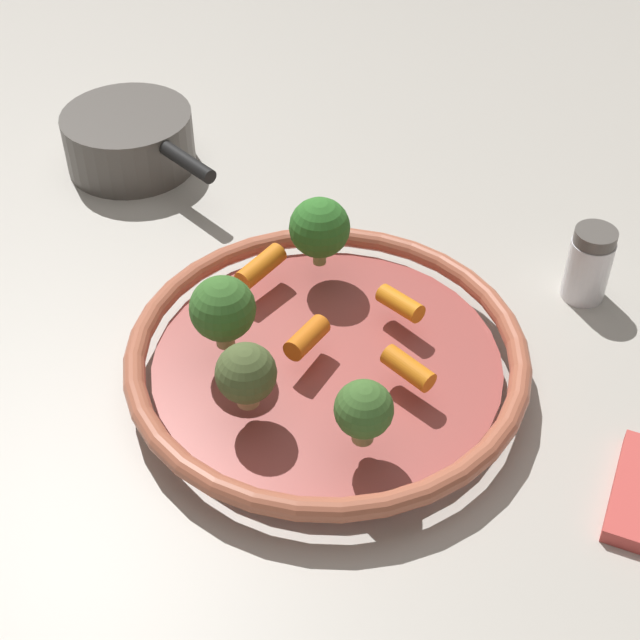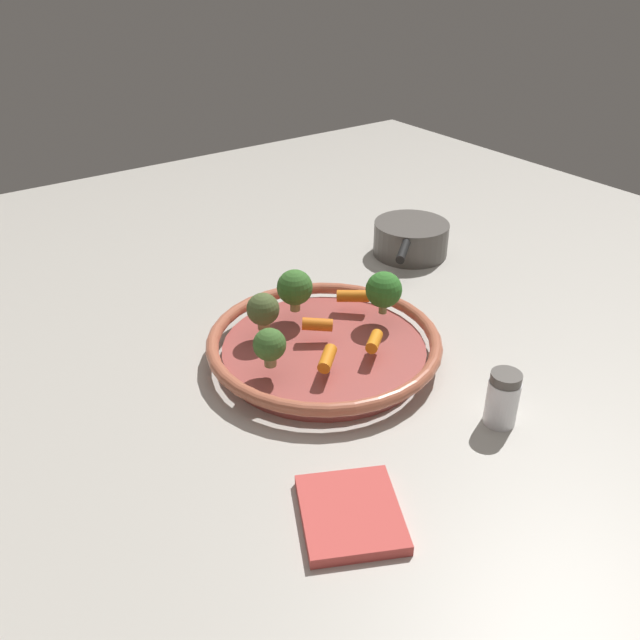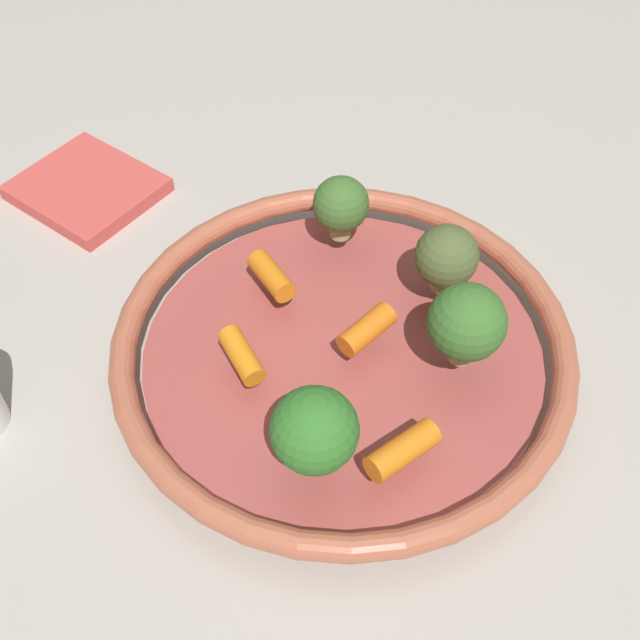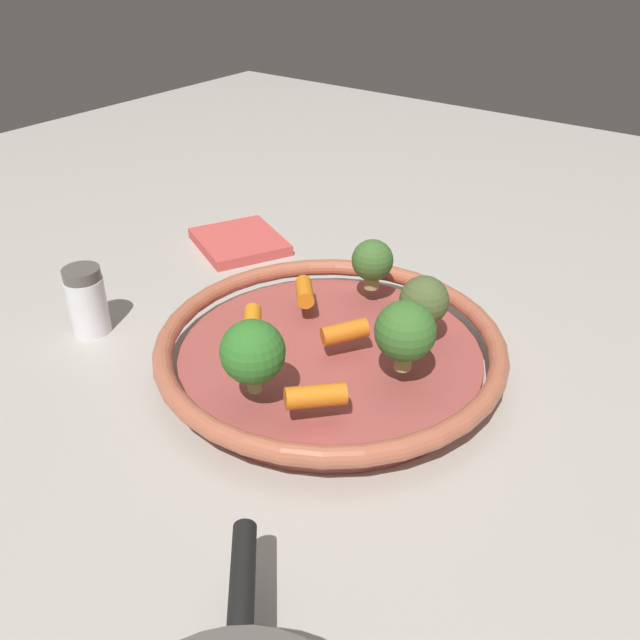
% 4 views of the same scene
% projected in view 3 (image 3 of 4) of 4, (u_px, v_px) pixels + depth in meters
% --- Properties ---
extents(ground_plane, '(2.10, 2.10, 0.00)m').
position_uv_depth(ground_plane, '(342.00, 368.00, 0.65)').
color(ground_plane, '#B7B2A8').
extents(serving_bowl, '(0.35, 0.35, 0.04)m').
position_uv_depth(serving_bowl, '(343.00, 351.00, 0.63)').
color(serving_bowl, '#A84C47').
rests_on(serving_bowl, ground_plane).
extents(baby_carrot_center, '(0.05, 0.05, 0.02)m').
position_uv_depth(baby_carrot_center, '(271.00, 276.00, 0.64)').
color(baby_carrot_center, orange).
rests_on(baby_carrot_center, serving_bowl).
extents(baby_carrot_right, '(0.05, 0.05, 0.02)m').
position_uv_depth(baby_carrot_right, '(403.00, 450.00, 0.54)').
color(baby_carrot_right, orange).
rests_on(baby_carrot_right, serving_bowl).
extents(baby_carrot_back, '(0.05, 0.04, 0.02)m').
position_uv_depth(baby_carrot_back, '(242.00, 356.00, 0.59)').
color(baby_carrot_back, orange).
rests_on(baby_carrot_back, serving_bowl).
extents(baby_carrot_near_rim, '(0.05, 0.04, 0.02)m').
position_uv_depth(baby_carrot_near_rim, '(367.00, 328.00, 0.61)').
color(baby_carrot_near_rim, orange).
rests_on(baby_carrot_near_rim, serving_bowl).
extents(broccoli_floret_edge, '(0.05, 0.05, 0.06)m').
position_uv_depth(broccoli_floret_edge, '(341.00, 205.00, 0.66)').
color(broccoli_floret_edge, tan).
rests_on(broccoli_floret_edge, serving_bowl).
extents(broccoli_floret_large, '(0.06, 0.06, 0.07)m').
position_uv_depth(broccoli_floret_large, '(467.00, 323.00, 0.57)').
color(broccoli_floret_large, tan).
rests_on(broccoli_floret_large, serving_bowl).
extents(broccoli_floret_small, '(0.05, 0.05, 0.06)m').
position_uv_depth(broccoli_floret_small, '(446.00, 257.00, 0.62)').
color(broccoli_floret_small, tan).
rests_on(broccoli_floret_small, serving_bowl).
extents(broccoli_floret_mid, '(0.06, 0.06, 0.07)m').
position_uv_depth(broccoli_floret_mid, '(309.00, 430.00, 0.51)').
color(broccoli_floret_mid, '#97A966').
rests_on(broccoli_floret_mid, serving_bowl).
extents(dish_towel, '(0.15, 0.16, 0.01)m').
position_uv_depth(dish_towel, '(87.00, 189.00, 0.78)').
color(dish_towel, '#D14C47').
rests_on(dish_towel, ground_plane).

